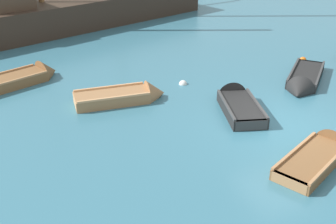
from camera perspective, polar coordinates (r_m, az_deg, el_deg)
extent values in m
plane|color=teal|center=(13.81, 15.62, -1.92)|extent=(120.00, 120.00, 0.00)
cube|color=#38281E|center=(25.95, -11.83, 12.61)|extent=(16.14, 9.02, 2.41)
cube|color=#9E7047|center=(15.00, -7.69, 1.74)|extent=(2.68, 1.29, 0.49)
cone|color=#9E7047|center=(15.33, -1.70, 2.54)|extent=(0.73, 1.09, 1.04)
cube|color=tan|center=(14.83, -12.46, 1.35)|extent=(0.19, 0.99, 0.35)
cube|color=tan|center=(15.00, -6.02, 2.62)|extent=(0.25, 1.02, 0.05)
cube|color=tan|center=(14.86, -9.46, 2.16)|extent=(0.25, 1.02, 0.05)
cube|color=tan|center=(14.43, -7.37, 1.95)|extent=(2.55, 0.27, 0.07)
cube|color=tan|center=(15.35, -8.12, 3.43)|extent=(2.55, 0.27, 0.07)
cube|color=black|center=(17.93, 18.34, 4.65)|extent=(2.93, 2.85, 0.42)
cone|color=black|center=(16.22, 17.47, 2.51)|extent=(1.27, 1.28, 1.08)
cube|color=#3B3B3B|center=(19.25, 18.95, 6.22)|extent=(0.79, 0.82, 0.30)
cube|color=#3B3B3B|center=(17.39, 18.18, 4.55)|extent=(0.85, 0.88, 0.05)
cube|color=#3B3B3B|center=(18.36, 18.63, 5.62)|extent=(0.85, 0.88, 0.05)
cube|color=#3B3B3B|center=(17.89, 16.79, 5.66)|extent=(2.16, 2.05, 0.07)
cube|color=#3B3B3B|center=(17.81, 20.12, 5.07)|extent=(2.16, 2.05, 0.07)
cube|color=brown|center=(17.44, -20.66, 3.80)|extent=(2.86, 2.09, 0.49)
cone|color=brown|center=(18.09, -16.05, 5.27)|extent=(1.04, 1.30, 1.13)
cube|color=#AE7B4F|center=(17.54, -19.43, 4.78)|extent=(0.58, 1.08, 0.05)
cube|color=#AE7B4F|center=(16.86, -19.99, 4.17)|extent=(2.39, 1.04, 0.07)
cube|color=#AE7B4F|center=(17.83, -21.58, 5.07)|extent=(2.39, 1.04, 0.07)
cube|color=black|center=(14.26, 9.97, 0.17)|extent=(1.76, 2.63, 0.47)
cone|color=black|center=(15.58, 8.50, 2.60)|extent=(1.21, 0.89, 1.08)
cube|color=#3B3B3B|center=(13.25, 11.31, -1.75)|extent=(1.02, 0.40, 0.33)
cube|color=#3B3B3B|center=(14.55, 9.58, 1.52)|extent=(1.06, 0.46, 0.05)
cube|color=#3B3B3B|center=(13.82, 10.49, 0.06)|extent=(1.06, 0.46, 0.05)
cube|color=#3B3B3B|center=(14.30, 12.09, 1.23)|extent=(0.72, 2.30, 0.07)
cube|color=#3B3B3B|center=(14.01, 7.97, 1.04)|extent=(0.72, 2.30, 0.07)
cube|color=brown|center=(11.92, 18.98, -6.73)|extent=(2.78, 2.09, 0.41)
cone|color=brown|center=(13.25, 21.83, -3.74)|extent=(1.03, 1.19, 1.01)
cube|color=#AE7B4F|center=(10.91, 16.34, -9.23)|extent=(0.53, 0.91, 0.29)
cube|color=#AE7B4F|center=(12.21, 19.95, -5.24)|extent=(0.59, 0.96, 0.05)
cube|color=#AE7B4F|center=(11.48, 18.16, -7.08)|extent=(0.59, 0.96, 0.05)
cube|color=#AE7B4F|center=(11.67, 21.34, -6.54)|extent=(2.30, 1.18, 0.07)
cube|color=#AE7B4F|center=(11.95, 17.01, -5.00)|extent=(2.30, 1.18, 0.07)
sphere|color=red|center=(18.80, -16.55, 5.59)|extent=(0.39, 0.39, 0.39)
sphere|color=orange|center=(20.16, 18.00, 6.77)|extent=(0.31, 0.31, 0.31)
sphere|color=white|center=(16.51, 2.07, 3.83)|extent=(0.32, 0.32, 0.32)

